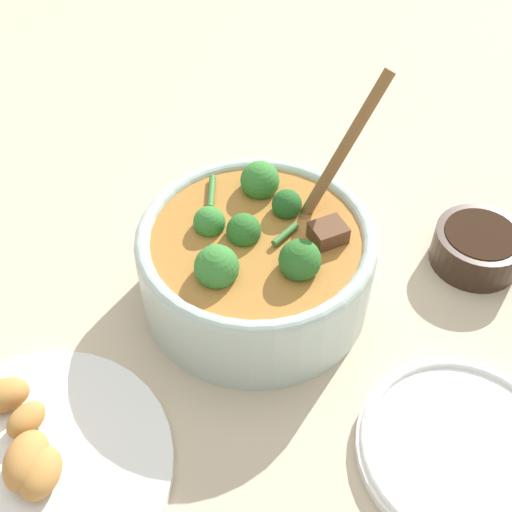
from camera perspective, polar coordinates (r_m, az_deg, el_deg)
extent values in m
plane|color=#C6B293|center=(0.69, 0.00, -3.47)|extent=(4.00, 4.00, 0.00)
cylinder|color=#B2C6BC|center=(0.66, 0.00, -1.04)|extent=(0.24, 0.24, 0.09)
torus|color=#B2C6BC|center=(0.63, 0.00, 1.64)|extent=(0.24, 0.24, 0.02)
cylinder|color=#B27533|center=(0.65, 0.00, 0.20)|extent=(0.22, 0.22, 0.05)
sphere|color=#235B23|center=(0.65, 2.76, 4.61)|extent=(0.03, 0.03, 0.03)
cylinder|color=#6B9956|center=(0.66, 2.69, 3.19)|extent=(0.01, 0.01, 0.01)
sphere|color=#2D6B28|center=(0.59, 3.92, -0.36)|extent=(0.04, 0.04, 0.04)
cylinder|color=#6B9956|center=(0.61, 3.78, -2.20)|extent=(0.01, 0.01, 0.02)
sphere|color=#2D6B28|center=(0.62, -1.12, 2.01)|extent=(0.03, 0.03, 0.03)
cylinder|color=#6B9956|center=(0.64, -1.09, 0.42)|extent=(0.01, 0.01, 0.02)
sphere|color=#387F33|center=(0.67, 0.47, 6.72)|extent=(0.04, 0.04, 0.04)
cylinder|color=#6B9956|center=(0.69, 0.45, 4.84)|extent=(0.01, 0.01, 0.02)
sphere|color=#387F33|center=(0.59, -3.52, -0.98)|extent=(0.04, 0.04, 0.04)
cylinder|color=#6B9956|center=(0.61, -3.39, -2.89)|extent=(0.01, 0.01, 0.02)
sphere|color=#387F33|center=(0.63, -4.17, 3.03)|extent=(0.03, 0.03, 0.03)
cylinder|color=#6B9956|center=(0.65, -4.06, 1.55)|extent=(0.01, 0.01, 0.01)
cube|color=brown|center=(0.63, 6.41, 1.86)|extent=(0.04, 0.04, 0.02)
cylinder|color=#3D7533|center=(0.67, -3.97, 5.71)|extent=(0.05, 0.01, 0.01)
cylinder|color=#3D7533|center=(0.62, 2.61, 1.80)|extent=(0.03, 0.03, 0.01)
ellipsoid|color=brown|center=(0.66, 4.27, 3.52)|extent=(0.04, 0.03, 0.01)
cylinder|color=brown|center=(0.64, 7.91, 9.56)|extent=(0.07, 0.09, 0.14)
cylinder|color=black|center=(0.75, 19.06, 0.71)|extent=(0.10, 0.10, 0.04)
cylinder|color=black|center=(0.74, 19.33, 1.51)|extent=(0.08, 0.08, 0.02)
cylinder|color=white|center=(0.62, 17.83, -16.14)|extent=(0.19, 0.19, 0.01)
torus|color=white|center=(0.61, 17.96, -15.88)|extent=(0.18, 0.18, 0.01)
cylinder|color=white|center=(0.61, -19.18, -17.62)|extent=(0.24, 0.24, 0.01)
ellipsoid|color=#BC7F3D|center=(0.59, -18.60, -17.86)|extent=(0.05, 0.04, 0.03)
ellipsoid|color=#BC7F3D|center=(0.64, -21.49, -11.46)|extent=(0.05, 0.05, 0.03)
ellipsoid|color=#BC7F3D|center=(0.62, -19.76, -13.53)|extent=(0.05, 0.04, 0.02)
ellipsoid|color=#BC7F3D|center=(0.59, -19.73, -16.74)|extent=(0.05, 0.04, 0.03)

